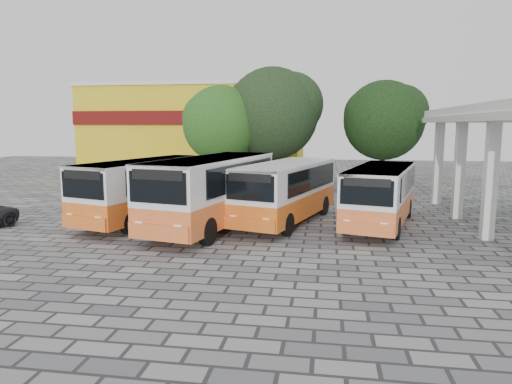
% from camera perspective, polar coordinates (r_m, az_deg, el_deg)
% --- Properties ---
extents(ground, '(90.00, 90.00, 0.00)m').
position_cam_1_polar(ground, '(17.88, 3.95, -6.40)').
color(ground, '#58585D').
rests_on(ground, ground).
extents(shophouse_block, '(20.40, 10.40, 8.30)m').
position_cam_1_polar(shophouse_block, '(44.98, -7.30, 7.77)').
color(shophouse_block, gold).
rests_on(shophouse_block, ground).
extents(bus_far_left, '(4.61, 8.56, 2.91)m').
position_cam_1_polar(bus_far_left, '(22.29, -13.38, 0.74)').
color(bus_far_left, orange).
rests_on(bus_far_left, ground).
extents(bus_centre_left, '(4.41, 9.13, 3.14)m').
position_cam_1_polar(bus_centre_left, '(20.25, -5.47, 0.56)').
color(bus_centre_left, orange).
rests_on(bus_centre_left, ground).
extents(bus_centre_right, '(4.51, 8.28, 2.81)m').
position_cam_1_polar(bus_centre_right, '(21.39, 3.84, 0.49)').
color(bus_centre_right, orange).
rests_on(bus_centre_right, ground).
extents(bus_far_right, '(4.09, 7.90, 2.69)m').
position_cam_1_polar(bus_far_right, '(21.37, 15.34, 0.02)').
color(bus_far_right, orange).
rests_on(bus_far_right, ground).
extents(tree_left, '(5.77, 5.50, 7.37)m').
position_cam_1_polar(tree_left, '(32.95, -4.23, 8.76)').
color(tree_left, '#392911').
rests_on(tree_left, ground).
extents(tree_middle, '(7.04, 6.70, 8.74)m').
position_cam_1_polar(tree_middle, '(33.78, 2.20, 10.13)').
color(tree_middle, '#342818').
rests_on(tree_middle, ground).
extents(tree_right, '(5.91, 5.63, 7.71)m').
position_cam_1_polar(tree_right, '(33.93, 15.81, 8.92)').
color(tree_right, '#3D2911').
rests_on(tree_right, ground).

